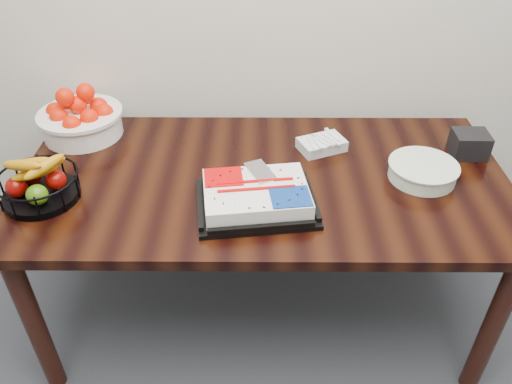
{
  "coord_description": "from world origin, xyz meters",
  "views": [
    {
      "loc": [
        -0.02,
        0.49,
        1.8
      ],
      "look_at": [
        -0.03,
        1.79,
        0.83
      ],
      "focal_mm": 35.0,
      "sensor_mm": 36.0,
      "label": 1
    }
  ],
  "objects_px": {
    "cake_tray": "(256,197)",
    "tangerine_bowl": "(80,115)",
    "table": "(263,194)",
    "plate_stack": "(423,171)",
    "fruit_basket": "(38,184)",
    "napkin_box": "(469,144)"
  },
  "relations": [
    {
      "from": "fruit_basket",
      "to": "plate_stack",
      "type": "distance_m",
      "value": 1.35
    },
    {
      "from": "fruit_basket",
      "to": "plate_stack",
      "type": "bearing_deg",
      "value": 5.54
    },
    {
      "from": "table",
      "to": "plate_stack",
      "type": "height_order",
      "value": "plate_stack"
    },
    {
      "from": "plate_stack",
      "to": "napkin_box",
      "type": "distance_m",
      "value": 0.28
    },
    {
      "from": "cake_tray",
      "to": "fruit_basket",
      "type": "height_order",
      "value": "fruit_basket"
    },
    {
      "from": "cake_tray",
      "to": "tangerine_bowl",
      "type": "bearing_deg",
      "value": 146.59
    },
    {
      "from": "cake_tray",
      "to": "tangerine_bowl",
      "type": "distance_m",
      "value": 0.86
    },
    {
      "from": "plate_stack",
      "to": "table",
      "type": "bearing_deg",
      "value": 178.83
    },
    {
      "from": "table",
      "to": "napkin_box",
      "type": "xyz_separation_m",
      "value": [
        0.8,
        0.15,
        0.13
      ]
    },
    {
      "from": "cake_tray",
      "to": "napkin_box",
      "type": "xyz_separation_m",
      "value": [
        0.83,
        0.33,
        0.01
      ]
    },
    {
      "from": "table",
      "to": "tangerine_bowl",
      "type": "relative_size",
      "value": 5.28
    },
    {
      "from": "cake_tray",
      "to": "napkin_box",
      "type": "height_order",
      "value": "napkin_box"
    },
    {
      "from": "cake_tray",
      "to": "tangerine_bowl",
      "type": "relative_size",
      "value": 1.27
    },
    {
      "from": "cake_tray",
      "to": "napkin_box",
      "type": "distance_m",
      "value": 0.89
    },
    {
      "from": "tangerine_bowl",
      "to": "fruit_basket",
      "type": "xyz_separation_m",
      "value": [
        -0.02,
        -0.44,
        -0.03
      ]
    },
    {
      "from": "plate_stack",
      "to": "napkin_box",
      "type": "relative_size",
      "value": 1.91
    },
    {
      "from": "cake_tray",
      "to": "tangerine_bowl",
      "type": "xyz_separation_m",
      "value": [
        -0.72,
        0.48,
        0.06
      ]
    },
    {
      "from": "napkin_box",
      "to": "fruit_basket",
      "type": "bearing_deg",
      "value": -169.36
    },
    {
      "from": "fruit_basket",
      "to": "table",
      "type": "bearing_deg",
      "value": 10.51
    },
    {
      "from": "table",
      "to": "plate_stack",
      "type": "relative_size",
      "value": 7.14
    },
    {
      "from": "table",
      "to": "fruit_basket",
      "type": "bearing_deg",
      "value": -169.49
    },
    {
      "from": "cake_tray",
      "to": "fruit_basket",
      "type": "relative_size",
      "value": 1.58
    }
  ]
}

